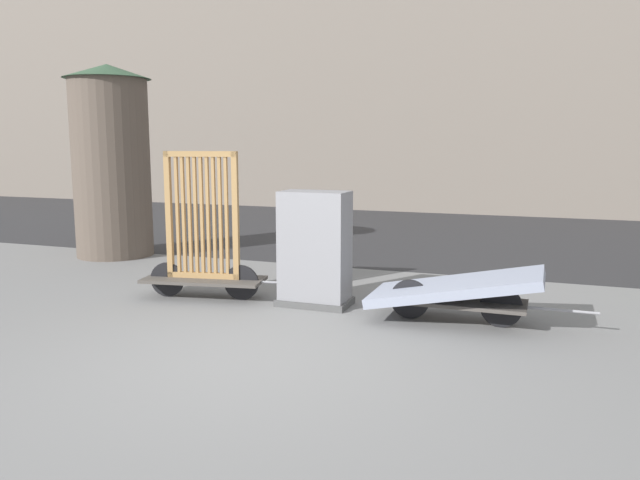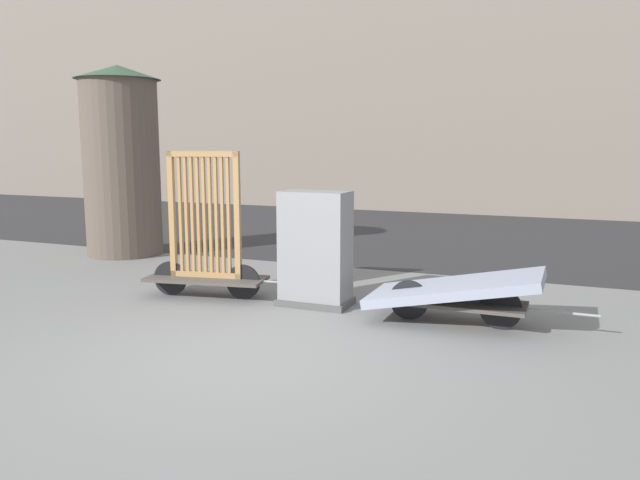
{
  "view_description": "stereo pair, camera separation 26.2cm",
  "coord_description": "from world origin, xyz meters",
  "px_view_note": "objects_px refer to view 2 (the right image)",
  "views": [
    {
      "loc": [
        2.49,
        -4.88,
        1.96
      ],
      "look_at": [
        0.0,
        1.86,
        0.84
      ],
      "focal_mm": 35.0,
      "sensor_mm": 36.0,
      "label": 1
    },
    {
      "loc": [
        2.74,
        -4.78,
        1.96
      ],
      "look_at": [
        0.0,
        1.86,
        0.84
      ],
      "focal_mm": 35.0,
      "sensor_mm": 36.0,
      "label": 2
    }
  ],
  "objects_px": {
    "bike_cart_with_mattress": "(454,291)",
    "advertising_column": "(121,160)",
    "bike_cart_with_bedframe": "(206,248)",
    "utility_cabinet": "(315,252)"
  },
  "relations": [
    {
      "from": "bike_cart_with_mattress",
      "to": "utility_cabinet",
      "type": "distance_m",
      "value": 1.74
    },
    {
      "from": "bike_cart_with_mattress",
      "to": "utility_cabinet",
      "type": "xyz_separation_m",
      "value": [
        -1.71,
        0.18,
        0.28
      ]
    },
    {
      "from": "bike_cart_with_bedframe",
      "to": "advertising_column",
      "type": "distance_m",
      "value": 3.88
    },
    {
      "from": "bike_cart_with_bedframe",
      "to": "advertising_column",
      "type": "height_order",
      "value": "advertising_column"
    },
    {
      "from": "utility_cabinet",
      "to": "advertising_column",
      "type": "relative_size",
      "value": 0.43
    },
    {
      "from": "bike_cart_with_bedframe",
      "to": "bike_cart_with_mattress",
      "type": "bearing_deg",
      "value": -9.9
    },
    {
      "from": "bike_cart_with_mattress",
      "to": "bike_cart_with_bedframe",
      "type": "bearing_deg",
      "value": 179.76
    },
    {
      "from": "bike_cart_with_bedframe",
      "to": "advertising_column",
      "type": "xyz_separation_m",
      "value": [
        -3.06,
        2.15,
        1.02
      ]
    },
    {
      "from": "bike_cart_with_mattress",
      "to": "advertising_column",
      "type": "relative_size",
      "value": 0.73
    },
    {
      "from": "bike_cart_with_bedframe",
      "to": "advertising_column",
      "type": "bearing_deg",
      "value": 135.08
    }
  ]
}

